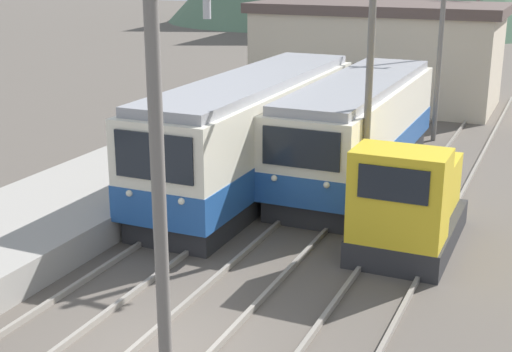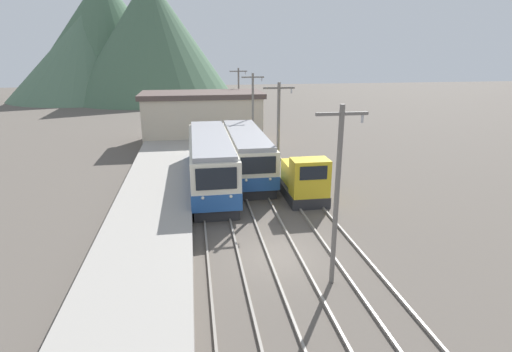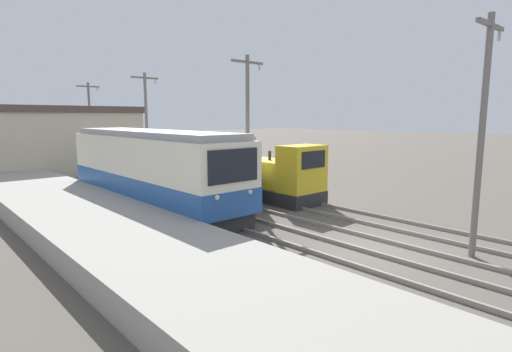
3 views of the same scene
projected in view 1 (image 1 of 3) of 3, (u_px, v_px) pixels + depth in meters
name	position (u px, v px, depth m)	size (l,w,h in m)	color
track_left	(54.00, 324.00, 14.91)	(1.54, 60.00, 0.14)	gray
track_center	(170.00, 352.00, 13.83)	(1.54, 60.00, 0.14)	gray
commuter_train_left	(254.00, 137.00, 23.41)	(2.84, 12.47, 3.75)	#28282B
commuter_train_center	(358.00, 133.00, 24.52)	(2.84, 11.40, 3.45)	#28282B
shunting_locomotive	(409.00, 204.00, 18.66)	(2.40, 4.59, 3.00)	#28282B
catenary_mast_near	(160.00, 214.00, 9.84)	(2.00, 0.20, 7.40)	slate
catenary_mast_mid	(369.00, 87.00, 19.33)	(2.00, 0.20, 7.40)	slate
catenary_mast_far	(440.00, 44.00, 28.82)	(2.00, 0.20, 7.40)	slate
catenary_mast_distant	(476.00, 22.00, 38.30)	(2.00, 0.20, 7.40)	slate
station_building	(377.00, 53.00, 36.89)	(12.60, 6.30, 5.17)	beige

